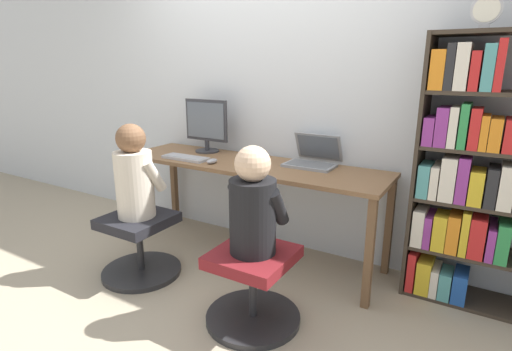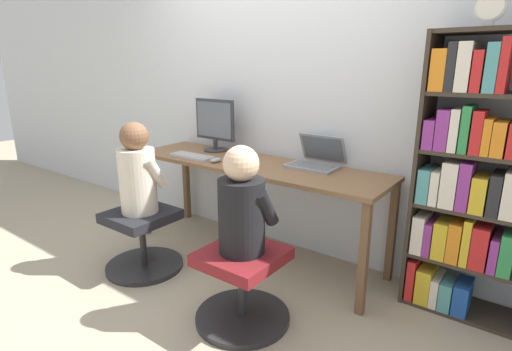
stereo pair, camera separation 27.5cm
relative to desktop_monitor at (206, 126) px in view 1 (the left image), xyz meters
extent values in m
plane|color=tan|center=(0.52, -0.44, -0.99)|extent=(14.00, 14.00, 0.00)
cube|color=silver|center=(0.52, 0.21, 0.31)|extent=(10.00, 0.05, 2.60)
cube|color=brown|center=(0.52, -0.15, -0.24)|extent=(2.12, 0.59, 0.03)
cube|color=brown|center=(-0.50, -0.40, -0.62)|extent=(0.05, 0.05, 0.74)
cube|color=brown|center=(1.54, -0.40, -0.62)|extent=(0.05, 0.05, 0.74)
cube|color=brown|center=(-0.50, 0.11, -0.62)|extent=(0.05, 0.05, 0.74)
cube|color=brown|center=(1.54, 0.11, -0.62)|extent=(0.05, 0.05, 0.74)
cylinder|color=#333338|center=(0.00, 0.00, -0.22)|extent=(0.20, 0.20, 0.01)
cylinder|color=#333338|center=(0.00, 0.00, -0.17)|extent=(0.04, 0.04, 0.08)
cube|color=#333338|center=(0.00, 0.00, 0.05)|extent=(0.42, 0.02, 0.35)
cube|color=slate|center=(0.00, -0.01, 0.05)|extent=(0.38, 0.01, 0.30)
cube|color=gray|center=(0.97, -0.03, -0.22)|extent=(0.36, 0.23, 0.02)
cube|color=slate|center=(0.97, -0.03, -0.20)|extent=(0.32, 0.18, 0.00)
cube|color=gray|center=(0.97, 0.13, -0.10)|extent=(0.36, 0.10, 0.21)
cube|color=slate|center=(0.97, 0.13, -0.11)|extent=(0.32, 0.08, 0.18)
cube|color=#B2B2B7|center=(0.02, -0.31, -0.22)|extent=(0.39, 0.14, 0.02)
cube|color=#97979C|center=(0.02, -0.31, -0.20)|extent=(0.36, 0.11, 0.00)
ellipsoid|color=#99999E|center=(0.29, -0.31, -0.21)|extent=(0.06, 0.11, 0.04)
cylinder|color=#262628|center=(0.01, -0.83, -0.97)|extent=(0.57, 0.57, 0.04)
cylinder|color=#262628|center=(0.01, -0.83, -0.78)|extent=(0.05, 0.05, 0.35)
cube|color=black|center=(0.01, -0.83, -0.57)|extent=(0.44, 0.45, 0.07)
cylinder|color=#262628|center=(1.00, -0.89, -0.97)|extent=(0.57, 0.57, 0.04)
cylinder|color=#262628|center=(1.00, -0.89, -0.78)|extent=(0.05, 0.05, 0.35)
cube|color=maroon|center=(1.00, -0.89, -0.57)|extent=(0.44, 0.45, 0.07)
cylinder|color=beige|center=(0.01, -0.83, -0.30)|extent=(0.26, 0.26, 0.47)
sphere|color=brown|center=(0.01, -0.83, 0.02)|extent=(0.20, 0.20, 0.20)
cylinder|color=beige|center=(-0.12, -0.76, -0.24)|extent=(0.07, 0.20, 0.26)
cylinder|color=beige|center=(0.13, -0.76, -0.24)|extent=(0.07, 0.20, 0.26)
cylinder|color=black|center=(1.00, -0.89, -0.32)|extent=(0.27, 0.27, 0.43)
sphere|color=beige|center=(1.00, -0.89, -0.02)|extent=(0.20, 0.20, 0.20)
cylinder|color=black|center=(0.88, -0.83, -0.26)|extent=(0.07, 0.19, 0.24)
cylinder|color=black|center=(1.13, -0.83, -0.26)|extent=(0.07, 0.19, 0.24)
cube|color=#382D23|center=(1.71, 0.02, -0.15)|extent=(0.02, 0.33, 1.68)
cube|color=#382D23|center=(2.12, 0.02, -0.98)|extent=(0.79, 0.31, 0.02)
cube|color=#382D23|center=(2.12, 0.02, -0.65)|extent=(0.79, 0.31, 0.02)
cube|color=#382D23|center=(2.12, 0.02, -0.32)|extent=(0.79, 0.31, 0.02)
cube|color=#382D23|center=(2.12, 0.02, 0.01)|extent=(0.79, 0.31, 0.02)
cube|color=#382D23|center=(2.12, 0.02, 0.34)|extent=(0.79, 0.31, 0.02)
cube|color=red|center=(1.76, 0.00, -0.83)|extent=(0.05, 0.27, 0.27)
cube|color=gold|center=(1.83, -0.01, -0.85)|extent=(0.09, 0.26, 0.23)
cube|color=silver|center=(1.90, -0.03, -0.87)|extent=(0.05, 0.21, 0.19)
cube|color=teal|center=(1.96, -0.04, -0.88)|extent=(0.07, 0.19, 0.18)
cube|color=#1E4C9E|center=(2.05, -0.03, -0.87)|extent=(0.08, 0.21, 0.19)
cube|color=silver|center=(1.77, -0.03, -0.52)|extent=(0.07, 0.21, 0.24)
cube|color=#8C338C|center=(1.83, -0.02, -0.53)|extent=(0.04, 0.23, 0.21)
cube|color=gold|center=(1.89, -0.04, -0.52)|extent=(0.08, 0.18, 0.23)
cube|color=orange|center=(1.97, -0.03, -0.51)|extent=(0.07, 0.22, 0.24)
cube|color=gold|center=(2.03, -0.03, -0.50)|extent=(0.04, 0.21, 0.28)
cube|color=red|center=(2.10, -0.04, -0.51)|extent=(0.09, 0.19, 0.25)
cube|color=#8C338C|center=(2.18, 0.00, -0.54)|extent=(0.04, 0.28, 0.20)
cube|color=#2D8C47|center=(2.24, 0.00, -0.52)|extent=(0.07, 0.27, 0.24)
cube|color=teal|center=(1.77, -0.03, -0.20)|extent=(0.07, 0.20, 0.21)
cube|color=silver|center=(1.83, -0.01, -0.20)|extent=(0.05, 0.26, 0.21)
cube|color=silver|center=(1.90, -0.01, -0.17)|extent=(0.09, 0.26, 0.27)
cube|color=#8C338C|center=(1.98, -0.03, -0.17)|extent=(0.06, 0.20, 0.28)
cube|color=gold|center=(2.06, -0.04, -0.20)|extent=(0.08, 0.19, 0.21)
cube|color=#262628|center=(2.13, -0.03, -0.19)|extent=(0.06, 0.21, 0.23)
cube|color=silver|center=(2.21, -0.03, -0.18)|extent=(0.08, 0.22, 0.26)
cube|color=#8C338C|center=(1.76, -0.03, 0.11)|extent=(0.06, 0.21, 0.17)
cube|color=#8C338C|center=(1.83, -0.04, 0.14)|extent=(0.07, 0.20, 0.23)
cube|color=silver|center=(1.89, -0.04, 0.15)|extent=(0.05, 0.20, 0.24)
cube|color=#2D8C47|center=(1.95, -0.03, 0.16)|extent=(0.04, 0.21, 0.26)
cube|color=red|center=(2.00, -0.04, 0.14)|extent=(0.05, 0.18, 0.24)
cube|color=orange|center=(2.05, -0.04, 0.13)|extent=(0.04, 0.19, 0.20)
cube|color=orange|center=(2.11, -0.02, 0.12)|extent=(0.06, 0.23, 0.19)
cube|color=red|center=(2.18, -0.02, 0.12)|extent=(0.07, 0.24, 0.19)
cube|color=orange|center=(1.77, -0.03, 0.47)|extent=(0.08, 0.21, 0.23)
cube|color=#262628|center=(1.84, -0.03, 0.49)|extent=(0.05, 0.22, 0.26)
cube|color=silver|center=(1.90, -0.01, 0.49)|extent=(0.07, 0.26, 0.26)
cube|color=red|center=(1.96, -0.02, 0.47)|extent=(0.05, 0.23, 0.22)
cube|color=teal|center=(2.03, -0.05, 0.48)|extent=(0.06, 0.18, 0.25)
cube|color=red|center=(2.08, -0.02, 0.50)|extent=(0.04, 0.23, 0.28)
cube|color=#B2B2B7|center=(1.97, -0.08, 0.70)|extent=(0.05, 0.03, 0.02)
cylinder|color=#B2B2B7|center=(1.97, -0.08, 0.78)|extent=(0.15, 0.02, 0.15)
cylinder|color=silver|center=(1.97, -0.09, 0.78)|extent=(0.13, 0.00, 0.13)
camera|label=1|loc=(2.09, -2.68, 0.50)|focal=28.00mm
camera|label=2|loc=(2.32, -2.52, 0.50)|focal=28.00mm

